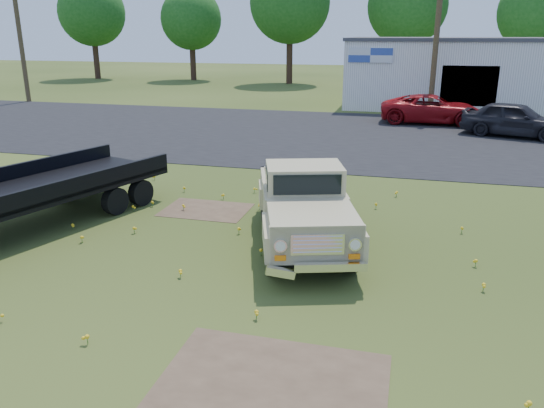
{
  "coord_description": "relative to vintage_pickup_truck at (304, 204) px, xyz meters",
  "views": [
    {
      "loc": [
        3.0,
        -8.78,
        4.42
      ],
      "look_at": [
        0.44,
        1.0,
        1.15
      ],
      "focal_mm": 35.0,
      "sensor_mm": 36.0,
      "label": 1
    }
  ],
  "objects": [
    {
      "name": "asphalt_lot",
      "position": [
        -0.91,
        13.09,
        -0.89
      ],
      "size": [
        90.0,
        14.0,
        0.02
      ],
      "primitive_type": "cube",
      "color": "black",
      "rests_on": "ground"
    },
    {
      "name": "treeline_c",
      "position": [
        -8.91,
        37.59,
        6.04
      ],
      "size": [
        7.04,
        7.04,
        10.47
      ],
      "color": "#372319",
      "rests_on": "ground"
    },
    {
      "name": "treeline_e",
      "position": [
        11.09,
        37.09,
        5.09
      ],
      "size": [
        6.08,
        6.08,
        9.04
      ],
      "color": "#372319",
      "rests_on": "ground"
    },
    {
      "name": "treeline_b",
      "position": [
        -18.91,
        39.09,
        4.78
      ],
      "size": [
        5.76,
        5.76,
        8.57
      ],
      "color": "#372319",
      "rests_on": "ground"
    },
    {
      "name": "utility_pole_mid",
      "position": [
        3.09,
        20.09,
        3.71
      ],
      "size": [
        1.6,
        0.3,
        9.0
      ],
      "color": "#42321E",
      "rests_on": "ground"
    },
    {
      "name": "vintage_pickup_truck",
      "position": [
        0.0,
        0.0,
        0.0
      ],
      "size": [
        3.29,
        5.25,
        1.78
      ],
      "primitive_type": null,
      "rotation": [
        0.0,
        0.0,
        0.31
      ],
      "color": "tan",
      "rests_on": "ground"
    },
    {
      "name": "dirt_patch_a",
      "position": [
        0.59,
        -4.91,
        -0.89
      ],
      "size": [
        3.0,
        2.0,
        0.01
      ],
      "primitive_type": "cube",
      "color": "brown",
      "rests_on": "ground"
    },
    {
      "name": "utility_pole_west",
      "position": [
        -22.91,
        20.09,
        3.71
      ],
      "size": [
        1.6,
        0.3,
        9.0
      ],
      "color": "#42321E",
      "rests_on": "ground"
    },
    {
      "name": "flatbed_trailer",
      "position": [
        -6.49,
        -0.43,
        0.1
      ],
      "size": [
        4.59,
        7.65,
        1.98
      ],
      "primitive_type": null,
      "rotation": [
        0.0,
        0.0,
        -0.32
      ],
      "color": "black",
      "rests_on": "ground"
    },
    {
      "name": "ground",
      "position": [
        -0.91,
        -1.91,
        -0.89
      ],
      "size": [
        140.0,
        140.0,
        0.0
      ],
      "primitive_type": "plane",
      "color": "#2C3F14",
      "rests_on": "ground"
    },
    {
      "name": "treeline_a",
      "position": [
        -28.91,
        38.09,
        5.41
      ],
      "size": [
        6.4,
        6.4,
        9.52
      ],
      "color": "#372319",
      "rests_on": "ground"
    },
    {
      "name": "dirt_patch_b",
      "position": [
        -2.91,
        1.59,
        -0.89
      ],
      "size": [
        2.2,
        1.6,
        0.01
      ],
      "primitive_type": "cube",
      "color": "brown",
      "rests_on": "ground"
    },
    {
      "name": "treeline_d",
      "position": [
        1.09,
        38.59,
        5.73
      ],
      "size": [
        6.72,
        6.72,
        10.0
      ],
      "color": "#372319",
      "rests_on": "ground"
    },
    {
      "name": "red_pickup",
      "position": [
        3.13,
        17.54,
        -0.18
      ],
      "size": [
        5.14,
        2.38,
        1.43
      ],
      "primitive_type": "imported",
      "rotation": [
        0.0,
        0.0,
        1.57
      ],
      "color": "maroon",
      "rests_on": "ground"
    },
    {
      "name": "dark_sedan",
      "position": [
        6.55,
        14.68,
        -0.13
      ],
      "size": [
        4.8,
        3.13,
        1.52
      ],
      "primitive_type": "imported",
      "rotation": [
        0.0,
        0.0,
        1.25
      ],
      "color": "black",
      "rests_on": "ground"
    },
    {
      "name": "commercial_building",
      "position": [
        5.09,
        25.08,
        1.21
      ],
      "size": [
        14.2,
        8.2,
        4.15
      ],
      "color": "silver",
      "rests_on": "ground"
    }
  ]
}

